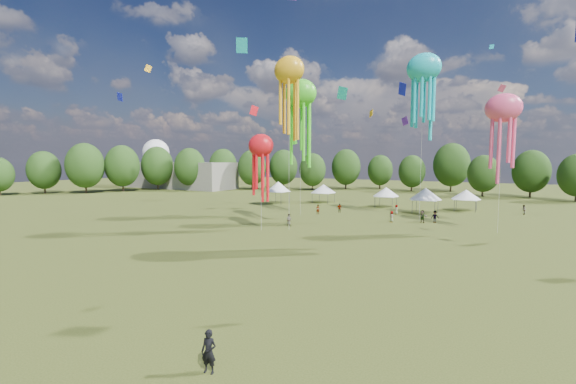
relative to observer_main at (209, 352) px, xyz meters
The scene contains 10 objects.
ground 6.94m from the observer_main, behind, with size 300.00×300.00×0.00m, color #384416.
observer_main is the anchor object (origin of this frame).
spectator_near 34.10m from the observer_main, 114.27° to the left, with size 0.80×0.62×1.64m, color gray.
spectators_far 45.65m from the observer_main, 90.68° to the left, with size 29.29×18.49×1.74m.
festival_tents 56.66m from the observer_main, 101.57° to the left, with size 38.37×11.63×4.43m.
show_kites 42.21m from the observer_main, 92.74° to the left, with size 40.20×19.94×32.11m.
small_kites 52.26m from the observer_main, 101.35° to the left, with size 77.34×63.53×45.18m.
treeline 64.48m from the observer_main, 99.59° to the left, with size 201.57×95.24×13.43m.
hangar 107.36m from the observer_main, 137.27° to the left, with size 40.00×12.00×8.00m, color gray.
radome 123.64m from the observer_main, 140.27° to the left, with size 9.00×9.00×16.00m.
Camera 1 is at (16.80, -11.71, 8.63)m, focal length 23.11 mm.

